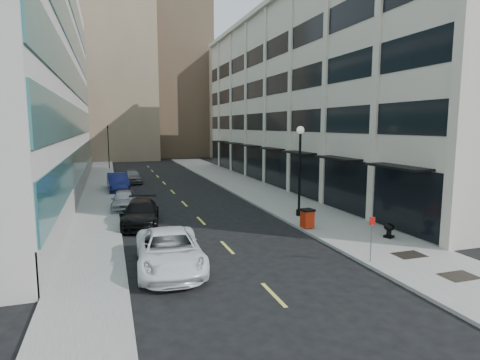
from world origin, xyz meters
TOP-DOWN VIEW (x-y plane):
  - ground at (0.00, 0.00)m, footprint 160.00×160.00m
  - sidewalk_right at (7.50, 20.00)m, footprint 5.00×80.00m
  - sidewalk_left at (-6.50, 20.00)m, footprint 3.00×80.00m
  - building_right at (16.94, 26.99)m, footprint 15.30×46.50m
  - skyline_tan_near at (-4.00, 68.00)m, footprint 14.00×18.00m
  - skyline_brown at (8.00, 72.00)m, footprint 12.00×16.00m
  - skyline_tan_far at (-14.00, 78.00)m, footprint 12.00×14.00m
  - skyline_stone at (18.00, 66.00)m, footprint 10.00×14.00m
  - grate_mid at (7.60, 1.00)m, footprint 1.40×1.00m
  - grate_far at (7.60, 3.80)m, footprint 1.40×1.00m
  - road_centerline at (0.00, 17.00)m, footprint 0.15×68.20m
  - traffic_signal at (-5.50, 48.00)m, footprint 0.66×0.66m
  - car_white_van at (-3.20, 5.84)m, footprint 3.05×6.02m
  - car_black_pickup at (-3.78, 14.00)m, footprint 2.81×5.47m
  - car_silver_sedan at (-4.58, 19.11)m, footprint 2.11×4.43m
  - car_blue_sedan at (-4.80, 28.00)m, footprint 2.02×5.19m
  - car_grey_sedan at (-3.20, 33.08)m, footprint 1.90×4.41m
  - trash_bin at (5.40, 9.73)m, footprint 0.76×0.82m
  - lamppost at (6.40, 12.82)m, footprint 0.50×0.50m
  - sign_post at (5.30, 3.57)m, footprint 0.25×0.09m
  - urn_planter at (8.60, 6.51)m, footprint 0.56×0.56m

SIDE VIEW (x-z plane):
  - ground at x=0.00m, z-range 0.00..0.00m
  - road_centerline at x=0.00m, z-range 0.00..0.01m
  - sidewalk_right at x=7.50m, z-range 0.00..0.15m
  - sidewalk_left at x=-6.50m, z-range 0.00..0.15m
  - grate_mid at x=7.60m, z-range 0.15..0.16m
  - grate_far at x=7.60m, z-range 0.15..0.16m
  - urn_planter at x=8.60m, z-range 0.23..1.01m
  - car_silver_sedan at x=-4.58m, z-range 0.00..1.46m
  - car_grey_sedan at x=-3.20m, z-range 0.00..1.48m
  - car_black_pickup at x=-3.78m, z-range 0.00..1.52m
  - trash_bin at x=5.40m, z-range 0.19..1.33m
  - car_white_van at x=-3.20m, z-range 0.00..1.63m
  - car_blue_sedan at x=-4.80m, z-range 0.00..1.68m
  - sign_post at x=5.30m, z-range 0.48..2.64m
  - lamppost at x=6.40m, z-range 0.68..6.74m
  - traffic_signal at x=-5.50m, z-range 2.23..9.21m
  - building_right at x=16.94m, z-range -0.13..18.12m
  - skyline_stone at x=18.00m, z-range 0.00..20.00m
  - skyline_tan_far at x=-14.00m, z-range 0.00..22.00m
  - skyline_tan_near at x=-4.00m, z-range 0.00..28.00m
  - skyline_brown at x=8.00m, z-range 0.00..34.00m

